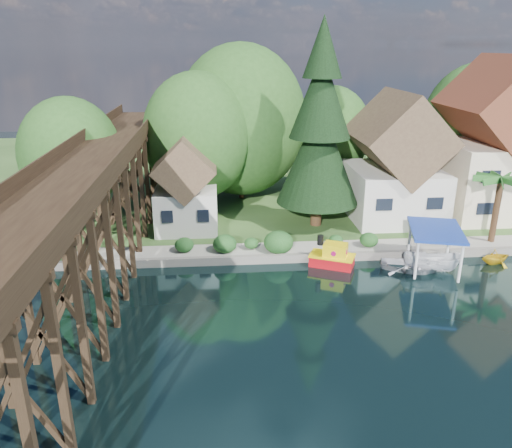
% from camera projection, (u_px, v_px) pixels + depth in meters
% --- Properties ---
extents(ground, '(140.00, 140.00, 0.00)m').
position_uv_depth(ground, '(364.00, 316.00, 29.41)').
color(ground, black).
rests_on(ground, ground).
extents(bank, '(140.00, 52.00, 0.50)m').
position_uv_depth(bank, '(286.00, 173.00, 61.20)').
color(bank, '#27451B').
rests_on(bank, ground).
extents(seawall, '(60.00, 0.40, 0.62)m').
position_uv_depth(seawall, '(387.00, 255.00, 37.11)').
color(seawall, slate).
rests_on(seawall, ground).
extents(promenade, '(50.00, 2.60, 0.06)m').
position_uv_depth(promenade, '(407.00, 245.00, 38.40)').
color(promenade, gray).
rests_on(promenade, bank).
extents(trestle_bridge, '(4.12, 44.18, 9.30)m').
position_uv_depth(trestle_bridge, '(97.00, 209.00, 31.22)').
color(trestle_bridge, black).
rests_on(trestle_bridge, ground).
extents(house_left, '(7.64, 8.64, 11.02)m').
position_uv_depth(house_left, '(395.00, 166.00, 43.20)').
color(house_left, silver).
rests_on(house_left, bank).
extents(house_center, '(8.65, 9.18, 13.89)m').
position_uv_depth(house_center, '(494.00, 149.00, 43.92)').
color(house_center, beige).
rests_on(house_center, bank).
extents(shed, '(5.09, 5.40, 7.85)m').
position_uv_depth(shed, '(186.00, 190.00, 40.87)').
color(shed, silver).
rests_on(shed, bank).
extents(bg_trees, '(49.90, 13.30, 10.57)m').
position_uv_depth(bg_trees, '(316.00, 132.00, 46.94)').
color(bg_trees, '#382314').
rests_on(bg_trees, bank).
extents(shrubs, '(15.76, 2.47, 1.70)m').
position_uv_depth(shrubs, '(270.00, 241.00, 37.32)').
color(shrubs, '#174118').
rests_on(shrubs, bank).
extents(conifer, '(6.81, 6.81, 16.76)m').
position_uv_depth(conifer, '(320.00, 130.00, 40.13)').
color(conifer, '#382314').
rests_on(conifer, bank).
extents(palm_tree, '(4.17, 4.17, 5.58)m').
position_uv_depth(palm_tree, '(501.00, 182.00, 37.47)').
color(palm_tree, '#382314').
rests_on(palm_tree, bank).
extents(tugboat, '(3.58, 2.88, 2.28)m').
position_uv_depth(tugboat, '(333.00, 257.00, 35.85)').
color(tugboat, red).
rests_on(tugboat, ground).
extents(boat_white_a, '(4.84, 4.22, 0.84)m').
position_uv_depth(boat_white_a, '(410.00, 265.00, 35.24)').
color(boat_white_a, white).
rests_on(boat_white_a, ground).
extents(boat_canopy, '(4.56, 5.65, 3.18)m').
position_uv_depth(boat_canopy, '(433.00, 253.00, 34.77)').
color(boat_canopy, white).
rests_on(boat_canopy, ground).
extents(boat_yellow, '(2.74, 2.49, 1.25)m').
position_uv_depth(boat_yellow, '(496.00, 255.00, 36.27)').
color(boat_yellow, gold).
rests_on(boat_yellow, ground).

